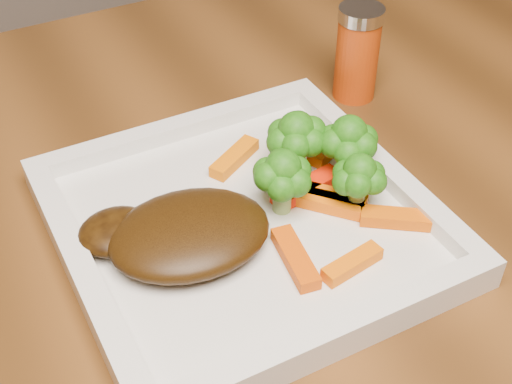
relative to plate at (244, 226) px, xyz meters
name	(u,v)px	position (x,y,z in m)	size (l,w,h in m)	color
plate	(244,226)	(0.00, 0.00, 0.00)	(0.27, 0.27, 0.01)	white
steak	(189,234)	(-0.05, -0.01, 0.02)	(0.12, 0.09, 0.03)	#3A2308
broccoli_0	(296,138)	(0.06, 0.03, 0.04)	(0.05, 0.05, 0.07)	#367814
broccoli_1	(348,144)	(0.10, 0.01, 0.04)	(0.05, 0.05, 0.06)	#267213
broccoli_2	(359,179)	(0.08, -0.03, 0.04)	(0.05, 0.05, 0.06)	#256C12
broccoli_3	(283,178)	(0.03, 0.00, 0.04)	(0.05, 0.05, 0.06)	#2B7112
carrot_0	(352,264)	(0.04, -0.08, 0.01)	(0.05, 0.01, 0.01)	#EC6603
carrot_1	(399,218)	(0.10, -0.06, 0.01)	(0.06, 0.02, 0.01)	#DA5703
carrot_2	(295,258)	(0.01, -0.06, 0.01)	(0.06, 0.02, 0.01)	#D54903
carrot_3	(330,146)	(0.10, 0.04, 0.01)	(0.05, 0.01, 0.01)	#E15203
carrot_4	(234,158)	(0.03, 0.07, 0.01)	(0.05, 0.01, 0.01)	orange
carrot_5	(331,197)	(0.07, -0.01, 0.01)	(0.06, 0.01, 0.01)	#F86004
carrot_6	(307,188)	(0.06, 0.01, 0.01)	(0.06, 0.02, 0.01)	red
spice_shaker	(357,53)	(0.18, 0.12, 0.04)	(0.04, 0.04, 0.09)	#B4380A
carrot_7	(325,202)	(0.06, -0.01, 0.01)	(0.06, 0.02, 0.01)	#FB6504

